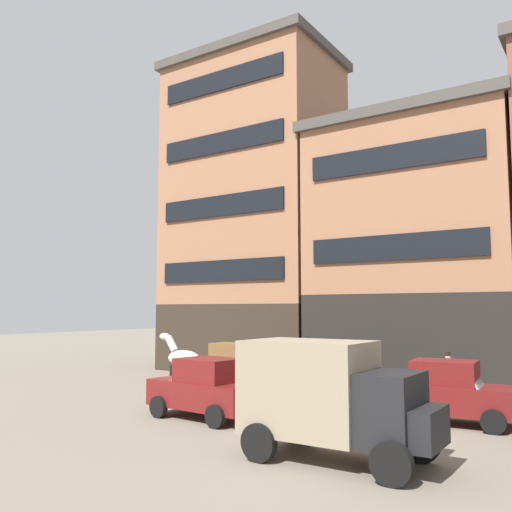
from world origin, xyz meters
TOP-DOWN VIEW (x-y plane):
  - ground_plane at (0.00, 0.00)m, footprint 120.00×120.00m
  - building_far_left at (-9.55, 10.41)m, footprint 9.59×6.63m
  - building_center_left at (-0.34, 10.41)m, footprint 9.53×6.63m
  - cargo_wagon at (-5.27, 2.91)m, footprint 2.91×1.53m
  - draft_horse at (-8.22, 2.91)m, footprint 2.34×0.62m
  - delivery_truck_near at (1.93, -3.63)m, footprint 4.36×2.13m
  - sedan_dark at (-1.00, 3.55)m, footprint 3.77×2.01m
  - sedan_light at (-3.34, -1.53)m, footprint 3.83×2.14m
  - sedan_parked_curb at (3.12, 1.81)m, footprint 3.82×2.11m
  - pedestrian_officer at (2.14, 5.65)m, footprint 0.49×0.49m
  - fire_hydrant_curbside at (-4.17, 6.22)m, footprint 0.24×0.24m

SIDE VIEW (x-z plane):
  - ground_plane at x=0.00m, z-range 0.00..0.00m
  - fire_hydrant_curbside at x=-4.17m, z-range 0.01..0.84m
  - sedan_dark at x=-1.00m, z-range 0.00..1.83m
  - sedan_light at x=-3.34m, z-range 0.00..1.83m
  - sedan_parked_curb at x=3.12m, z-range 0.00..1.83m
  - pedestrian_officer at x=2.14m, z-range 0.08..1.88m
  - cargo_wagon at x=-5.27m, z-range 0.16..2.14m
  - draft_horse at x=-8.22m, z-range 0.12..2.42m
  - delivery_truck_near at x=1.93m, z-range 0.11..2.73m
  - building_center_left at x=-0.34m, z-range 0.04..12.33m
  - building_far_left at x=-9.55m, z-range 0.04..17.75m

